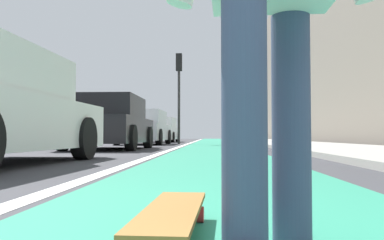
{
  "coord_description": "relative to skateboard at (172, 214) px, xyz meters",
  "views": [
    {
      "loc": [
        -0.48,
        0.08,
        0.38
      ],
      "look_at": [
        13.05,
        0.73,
        0.91
      ],
      "focal_mm": 37.95,
      "sensor_mm": 36.0,
      "label": 1
    }
  ],
  "objects": [
    {
      "name": "parked_car_mid",
      "position": [
        9.85,
        2.74,
        0.63
      ],
      "size": [
        4.15,
        2.01,
        1.49
      ],
      "color": "black",
      "rests_on": "ground"
    },
    {
      "name": "parked_car_far",
      "position": [
        16.37,
        2.84,
        0.63
      ],
      "size": [
        4.64,
        2.06,
        1.49
      ],
      "color": "silver",
      "rests_on": "ground"
    },
    {
      "name": "lane_stripe_white",
      "position": [
        18.98,
        0.95,
        -0.09
      ],
      "size": [
        52.0,
        0.16,
        0.01
      ],
      "primitive_type": "cube",
      "color": "silver",
      "rests_on": "ground"
    },
    {
      "name": "bike_lane_paint",
      "position": [
        22.98,
        -0.23,
        -0.09
      ],
      "size": [
        56.0,
        2.06,
        0.0
      ],
      "primitive_type": "cube",
      "color": "#288466",
      "rests_on": "ground"
    },
    {
      "name": "parked_car_end",
      "position": [
        22.93,
        2.92,
        0.6
      ],
      "size": [
        4.59,
        2.04,
        1.46
      ],
      "color": "silver",
      "rests_on": "ground"
    },
    {
      "name": "skateboard",
      "position": [
        0.0,
        0.0,
        0.0
      ],
      "size": [
        0.85,
        0.23,
        0.11
      ],
      "color": "red",
      "rests_on": "ground"
    },
    {
      "name": "sidewalk_curb",
      "position": [
        16.98,
        -3.55,
        -0.04
      ],
      "size": [
        52.0,
        3.2,
        0.1
      ],
      "primitive_type": "cube",
      "color": "#9E9B93",
      "rests_on": "ground"
    },
    {
      "name": "traffic_light",
      "position": [
        17.1,
        1.35,
        2.8
      ],
      "size": [
        0.33,
        0.28,
        4.19
      ],
      "color": "#2D2D2D",
      "rests_on": "ground"
    },
    {
      "name": "building_facade",
      "position": [
        20.98,
        -6.19,
        5.77
      ],
      "size": [
        40.0,
        1.2,
        11.73
      ],
      "primitive_type": "cube",
      "color": "gray",
      "rests_on": "ground"
    },
    {
      "name": "ground_plane",
      "position": [
        8.98,
        -0.23,
        -0.09
      ],
      "size": [
        80.0,
        80.0,
        0.0
      ],
      "primitive_type": "plane",
      "color": "#38383D"
    }
  ]
}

